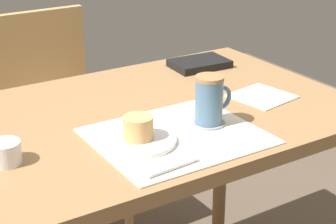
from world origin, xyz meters
name	(u,v)px	position (x,y,z in m)	size (l,w,h in m)	color
dining_table	(149,143)	(0.00, 0.00, 0.66)	(1.10, 0.73, 0.75)	#997047
wooden_chair	(55,113)	(0.01, 0.73, 0.49)	(0.43, 0.43, 0.86)	tan
placemat	(177,136)	(-0.02, -0.17, 0.76)	(0.39, 0.33, 0.00)	silver
pastry_plate	(138,141)	(-0.12, -0.16, 0.76)	(0.18, 0.18, 0.01)	white
pastry	(138,128)	(-0.12, -0.16, 0.80)	(0.07, 0.07, 0.05)	#E0A860
coffee_coaster	(208,123)	(0.08, -0.16, 0.76)	(0.08, 0.08, 0.01)	#99999E
coffee_mug	(210,99)	(0.08, -0.16, 0.82)	(0.10, 0.07, 0.12)	slate
teaspoon	(174,168)	(-0.12, -0.31, 0.76)	(0.01, 0.01, 0.13)	silver
paper_napkin	(262,96)	(0.32, -0.08, 0.76)	(0.15, 0.15, 0.00)	silver
sugar_bowl	(5,153)	(-0.41, -0.09, 0.78)	(0.07, 0.07, 0.05)	white
small_book	(199,64)	(0.33, 0.23, 0.77)	(0.18, 0.12, 0.02)	black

